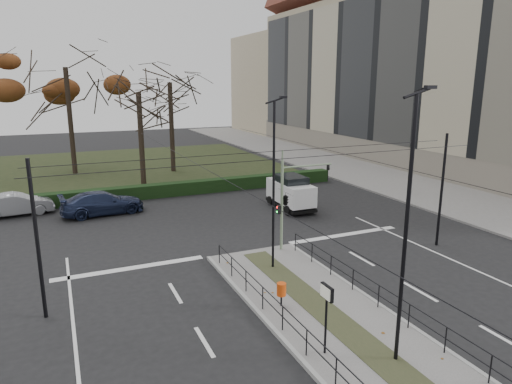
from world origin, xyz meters
The scene contains 20 objects.
ground centered at (0.00, 0.00, 0.00)m, with size 140.00×140.00×0.00m, color black.
median_island centered at (0.00, -2.50, 0.07)m, with size 4.40×15.00×0.14m, color #605E5B.
sidewalk_east centered at (18.00, 22.00, 0.07)m, with size 8.00×90.00×0.14m, color #605E5B.
park centered at (-6.00, 32.00, 0.05)m, with size 38.00×26.00×0.10m, color black.
hedge centered at (-6.00, 18.60, 0.50)m, with size 38.00×1.00×1.00m, color black.
apartment_block centered at (27.97, 23.97, 10.39)m, with size 13.09×52.10×21.64m.
median_railing centered at (0.00, -2.60, 0.98)m, with size 4.14×13.24×0.92m.
catenary centered at (0.00, 1.62, 3.42)m, with size 20.00×34.00×6.00m.
traffic_light centered at (1.77, 4.50, 2.83)m, with size 3.14×1.77×4.62m.
litter_bin centered at (-1.28, -0.99, 0.80)m, with size 0.36×0.36×0.93m.
info_panel centered at (-1.45, -4.37, 1.96)m, with size 0.13×0.61×2.32m.
streetlamp_median_near centered at (0.41, -5.55, 4.36)m, with size 0.69×0.14×8.31m.
streetlamp_median_far centered at (0.09, 2.55, 4.11)m, with size 0.65×0.13×7.81m.
streetlamp_sidewalk centered at (16.44, 11.55, 4.20)m, with size 0.67×0.14×7.99m.
parked_car_second centered at (-11.40, 17.43, 0.74)m, with size 1.56×4.48×1.48m, color #999BA0.
parked_car_third centered at (-6.21, 15.43, 0.77)m, with size 2.15×5.28×1.53m, color #1C2542.
white_van centered at (5.79, 11.57, 1.22)m, with size 2.07×4.35×2.33m.
rust_tree centered at (-7.23, 30.60, 9.84)m, with size 10.34×10.34×12.82m.
bare_tree_center centered at (1.62, 28.01, 7.90)m, with size 6.71×6.71×11.19m.
bare_tree_near centered at (-2.12, 23.27, 7.18)m, with size 6.16×6.16×10.16m.
Camera 1 is at (-8.65, -15.30, 8.53)m, focal length 32.00 mm.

